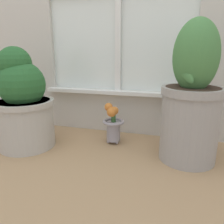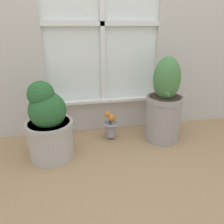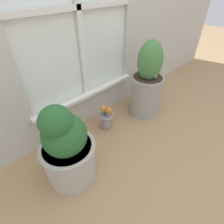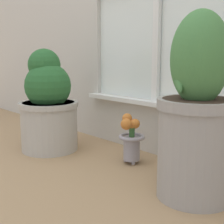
% 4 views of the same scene
% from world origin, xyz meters
% --- Properties ---
extents(ground_plane, '(10.00, 10.00, 0.00)m').
position_xyz_m(ground_plane, '(0.00, 0.00, 0.00)').
color(ground_plane, tan).
extents(potted_plant_left, '(0.33, 0.33, 0.57)m').
position_xyz_m(potted_plant_left, '(-0.45, 0.21, 0.26)').
color(potted_plant_left, '#B7B2A8').
rests_on(potted_plant_left, ground_plane).
extents(potted_plant_right, '(0.30, 0.30, 0.69)m').
position_xyz_m(potted_plant_right, '(0.45, 0.29, 0.31)').
color(potted_plant_right, '#9E9993').
rests_on(potted_plant_right, ground_plane).
extents(flower_vase, '(0.13, 0.13, 0.25)m').
position_xyz_m(flower_vase, '(0.03, 0.39, 0.13)').
color(flower_vase, '#99939E').
rests_on(flower_vase, ground_plane).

